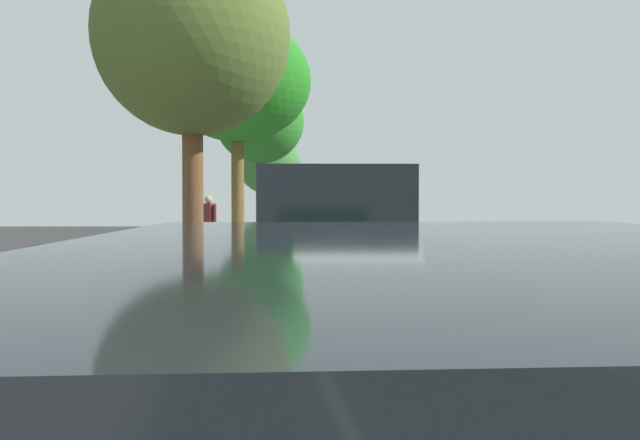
{
  "coord_description": "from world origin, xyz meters",
  "views": [
    {
      "loc": [
        0.92,
        13.68,
        1.59
      ],
      "look_at": [
        0.56,
        -10.92,
        0.96
      ],
      "focal_mm": 37.64,
      "sensor_mm": 36.0,
      "label": 1
    }
  ],
  "objects_px": {
    "bicycle_at_curb": "(302,238)",
    "pedestrian_on_phone": "(208,220)",
    "parked_suv_silver_second": "(323,223)",
    "street_tree_near_cyclist": "(269,164)",
    "street_tree_mid_block": "(260,122)",
    "street_tree_far_end": "(237,82)",
    "cyclist_with_backpack": "(296,217)",
    "parked_sedan_black_nearest": "(317,222)",
    "parked_suv_green_mid": "(332,247)",
    "street_tree_corner": "(192,37)"
  },
  "relations": [
    {
      "from": "parked_sedan_black_nearest",
      "to": "parked_suv_green_mid",
      "type": "xyz_separation_m",
      "value": [
        0.02,
        20.28,
        0.27
      ]
    },
    {
      "from": "street_tree_corner",
      "to": "pedestrian_on_phone",
      "type": "bearing_deg",
      "value": -82.79
    },
    {
      "from": "bicycle_at_curb",
      "to": "street_tree_far_end",
      "type": "bearing_deg",
      "value": 76.62
    },
    {
      "from": "street_tree_far_end",
      "to": "street_tree_corner",
      "type": "bearing_deg",
      "value": 90.0
    },
    {
      "from": "street_tree_near_cyclist",
      "to": "street_tree_mid_block",
      "type": "relative_size",
      "value": 0.76
    },
    {
      "from": "cyclist_with_backpack",
      "to": "pedestrian_on_phone",
      "type": "height_order",
      "value": "pedestrian_on_phone"
    },
    {
      "from": "parked_suv_silver_second",
      "to": "street_tree_far_end",
      "type": "height_order",
      "value": "street_tree_far_end"
    },
    {
      "from": "street_tree_far_end",
      "to": "pedestrian_on_phone",
      "type": "xyz_separation_m",
      "value": [
        1.21,
        -3.09,
        -3.54
      ]
    },
    {
      "from": "street_tree_far_end",
      "to": "parked_sedan_black_nearest",
      "type": "bearing_deg",
      "value": -100.22
    },
    {
      "from": "parked_suv_silver_second",
      "to": "parked_suv_green_mid",
      "type": "height_order",
      "value": "same"
    },
    {
      "from": "street_tree_mid_block",
      "to": "street_tree_far_end",
      "type": "height_order",
      "value": "street_tree_far_end"
    },
    {
      "from": "parked_suv_green_mid",
      "to": "pedestrian_on_phone",
      "type": "height_order",
      "value": "parked_suv_green_mid"
    },
    {
      "from": "street_tree_mid_block",
      "to": "pedestrian_on_phone",
      "type": "relative_size",
      "value": 3.57
    },
    {
      "from": "parked_suv_green_mid",
      "to": "cyclist_with_backpack",
      "type": "distance_m",
      "value": 15.43
    },
    {
      "from": "bicycle_at_curb",
      "to": "street_tree_mid_block",
      "type": "height_order",
      "value": "street_tree_mid_block"
    },
    {
      "from": "parked_sedan_black_nearest",
      "to": "pedestrian_on_phone",
      "type": "xyz_separation_m",
      "value": [
        3.33,
        8.69,
        0.34
      ]
    },
    {
      "from": "bicycle_at_curb",
      "to": "street_tree_near_cyclist",
      "type": "height_order",
      "value": "street_tree_near_cyclist"
    },
    {
      "from": "parked_suv_silver_second",
      "to": "parked_sedan_black_nearest",
      "type": "bearing_deg",
      "value": -89.67
    },
    {
      "from": "bicycle_at_curb",
      "to": "parked_sedan_black_nearest",
      "type": "bearing_deg",
      "value": -96.29
    },
    {
      "from": "cyclist_with_backpack",
      "to": "street_tree_far_end",
      "type": "bearing_deg",
      "value": 79.22
    },
    {
      "from": "bicycle_at_curb",
      "to": "cyclist_with_backpack",
      "type": "height_order",
      "value": "cyclist_with_backpack"
    },
    {
      "from": "street_tree_mid_block",
      "to": "street_tree_near_cyclist",
      "type": "bearing_deg",
      "value": -90.0
    },
    {
      "from": "parked_suv_silver_second",
      "to": "street_tree_near_cyclist",
      "type": "bearing_deg",
      "value": -79.1
    },
    {
      "from": "street_tree_near_cyclist",
      "to": "pedestrian_on_phone",
      "type": "distance_m",
      "value": 10.01
    },
    {
      "from": "bicycle_at_curb",
      "to": "parked_suv_silver_second",
      "type": "bearing_deg",
      "value": 97.33
    },
    {
      "from": "parked_suv_green_mid",
      "to": "street_tree_near_cyclist",
      "type": "xyz_separation_m",
      "value": [
        2.1,
        -21.28,
        2.26
      ]
    },
    {
      "from": "street_tree_near_cyclist",
      "to": "street_tree_corner",
      "type": "distance_m",
      "value": 19.27
    },
    {
      "from": "street_tree_near_cyclist",
      "to": "pedestrian_on_phone",
      "type": "xyz_separation_m",
      "value": [
        1.21,
        9.69,
        -2.2
      ]
    },
    {
      "from": "bicycle_at_curb",
      "to": "street_tree_mid_block",
      "type": "xyz_separation_m",
      "value": [
        1.54,
        -0.94,
        4.14
      ]
    },
    {
      "from": "cyclist_with_backpack",
      "to": "street_tree_mid_block",
      "type": "relative_size",
      "value": 0.3
    },
    {
      "from": "bicycle_at_curb",
      "to": "street_tree_near_cyclist",
      "type": "relative_size",
      "value": 0.34
    },
    {
      "from": "street_tree_near_cyclist",
      "to": "street_tree_far_end",
      "type": "relative_size",
      "value": 0.75
    },
    {
      "from": "parked_suv_green_mid",
      "to": "pedestrian_on_phone",
      "type": "bearing_deg",
      "value": -74.06
    },
    {
      "from": "street_tree_corner",
      "to": "pedestrian_on_phone",
      "type": "relative_size",
      "value": 3.39
    },
    {
      "from": "bicycle_at_curb",
      "to": "street_tree_corner",
      "type": "relative_size",
      "value": 0.27
    },
    {
      "from": "parked_suv_green_mid",
      "to": "street_tree_near_cyclist",
      "type": "bearing_deg",
      "value": -84.36
    },
    {
      "from": "bicycle_at_curb",
      "to": "street_tree_near_cyclist",
      "type": "distance_m",
      "value": 7.13
    },
    {
      "from": "parked_suv_silver_second",
      "to": "pedestrian_on_phone",
      "type": "xyz_separation_m",
      "value": [
        3.39,
        -1.66,
        0.06
      ]
    },
    {
      "from": "parked_sedan_black_nearest",
      "to": "parked_suv_green_mid",
      "type": "distance_m",
      "value": 20.28
    },
    {
      "from": "street_tree_near_cyclist",
      "to": "parked_suv_silver_second",
      "type": "bearing_deg",
      "value": 100.9
    },
    {
      "from": "parked_sedan_black_nearest",
      "to": "parked_suv_silver_second",
      "type": "xyz_separation_m",
      "value": [
        -0.06,
        10.34,
        0.27
      ]
    },
    {
      "from": "street_tree_mid_block",
      "to": "street_tree_corner",
      "type": "distance_m",
      "value": 13.88
    },
    {
      "from": "parked_suv_green_mid",
      "to": "parked_suv_silver_second",
      "type": "bearing_deg",
      "value": -90.48
    },
    {
      "from": "parked_sedan_black_nearest",
      "to": "bicycle_at_curb",
      "type": "relative_size",
      "value": 2.93
    },
    {
      "from": "bicycle_at_curb",
      "to": "pedestrian_on_phone",
      "type": "distance_m",
      "value": 4.41
    },
    {
      "from": "street_tree_near_cyclist",
      "to": "parked_sedan_black_nearest",
      "type": "bearing_deg",
      "value": 154.68
    },
    {
      "from": "street_tree_near_cyclist",
      "to": "street_tree_mid_block",
      "type": "bearing_deg",
      "value": 90.0
    },
    {
      "from": "pedestrian_on_phone",
      "to": "street_tree_near_cyclist",
      "type": "bearing_deg",
      "value": -97.12
    },
    {
      "from": "parked_sedan_black_nearest",
      "to": "parked_suv_silver_second",
      "type": "height_order",
      "value": "parked_suv_silver_second"
    },
    {
      "from": "parked_suv_green_mid",
      "to": "street_tree_far_end",
      "type": "distance_m",
      "value": 9.47
    }
  ]
}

